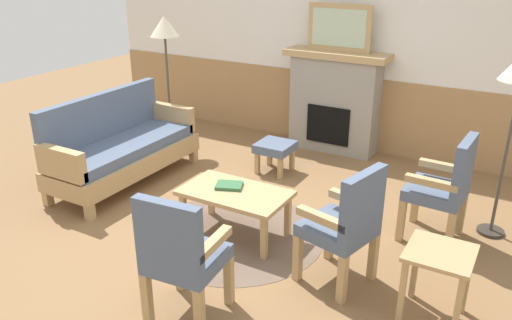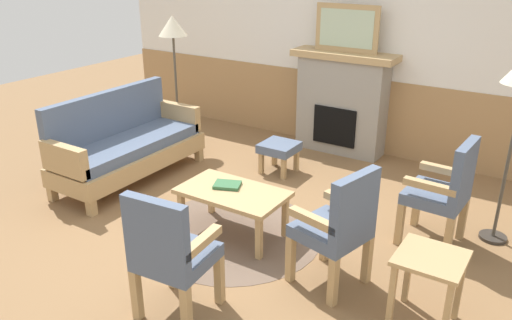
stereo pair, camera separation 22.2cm
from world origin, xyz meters
TOP-DOWN VIEW (x-y plane):
  - ground_plane at (0.00, 0.00)m, footprint 14.00×14.00m
  - wall_back at (0.00, 2.60)m, footprint 7.20×0.14m
  - fireplace at (0.00, 2.35)m, footprint 1.30×0.44m
  - framed_picture at (0.00, 2.35)m, footprint 0.80×0.04m
  - couch at (-1.66, 0.24)m, footprint 0.70×1.80m
  - coffee_table at (0.07, -0.14)m, footprint 0.96×0.56m
  - round_rug at (0.07, -0.14)m, footprint 1.63×1.63m
  - book_on_table at (-0.02, -0.10)m, footprint 0.28×0.25m
  - footstool at (-0.30, 1.31)m, footprint 0.40×0.40m
  - armchair_near_fireplace at (1.69, 0.71)m, footprint 0.50×0.50m
  - armchair_by_window_left at (1.18, -0.35)m, footprint 0.58×0.58m
  - armchair_front_left at (0.37, -1.30)m, footprint 0.52×0.52m
  - side_table at (1.88, -0.42)m, footprint 0.44×0.44m
  - floor_lamp_by_couch at (-1.93, 1.43)m, footprint 0.36×0.36m

SIDE VIEW (x-z plane):
  - ground_plane at x=0.00m, z-range 0.00..0.00m
  - round_rug at x=0.07m, z-range 0.00..0.01m
  - footstool at x=-0.30m, z-range 0.10..0.46m
  - coffee_table at x=0.07m, z-range 0.17..0.61m
  - couch at x=-1.66m, z-range -0.09..0.89m
  - side_table at x=1.88m, z-range 0.16..0.71m
  - book_on_table at x=-0.02m, z-range 0.44..0.47m
  - armchair_near_fireplace at x=1.69m, z-range 0.05..1.03m
  - armchair_by_window_left at x=1.18m, z-range 0.05..1.03m
  - armchair_front_left at x=0.37m, z-range 0.05..1.03m
  - fireplace at x=0.00m, z-range 0.01..1.29m
  - wall_back at x=0.00m, z-range -0.04..2.66m
  - floor_lamp_by_couch at x=-1.93m, z-range 0.61..2.29m
  - framed_picture at x=0.00m, z-range 1.28..1.84m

